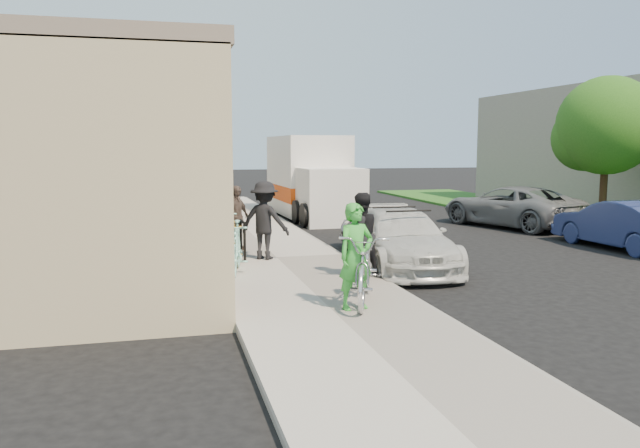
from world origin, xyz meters
TOP-DOWN VIEW (x-y plane):
  - ground at (0.00, 0.00)m, footprint 120.00×120.00m
  - sidewalk at (-2.00, 3.00)m, footprint 3.00×34.00m
  - curb at (-0.45, 3.00)m, footprint 0.12×34.00m
  - storefront at (-5.24, 7.99)m, footprint 3.60×20.00m
  - bike_rack at (-2.74, 3.04)m, footprint 0.07×0.60m
  - sandwich_board at (-3.02, 7.65)m, footprint 0.74×0.74m
  - sedan_white at (0.50, 1.87)m, footprint 2.15×4.48m
  - sedan_silver at (0.58, 3.61)m, footprint 1.19×2.93m
  - moving_truck at (0.96, 11.86)m, footprint 2.45×6.16m
  - far_car_blue at (6.92, 2.81)m, footprint 1.53×3.89m
  - far_car_gray at (6.61, 7.51)m, footprint 3.54×5.24m
  - median_tree at (9.05, 6.26)m, footprint 3.06×3.06m
  - tandem_bike at (-1.35, -1.33)m, footprint 1.49×2.28m
  - woman_rider at (-1.63, -1.70)m, footprint 0.68×0.53m
  - man_standing at (-0.84, 0.51)m, footprint 0.92×0.80m
  - cruiser_bike_a at (-3.07, 1.48)m, footprint 0.79×1.75m
  - cruiser_bike_b at (-3.06, 4.18)m, footprint 0.81×1.87m
  - cruiser_bike_c at (-3.02, 2.45)m, footprint 0.69×1.54m
  - bystander_a at (-2.28, 2.85)m, footprint 1.27×1.15m
  - bystander_b at (-2.76, 4.20)m, footprint 0.92×0.90m

SIDE VIEW (x-z plane):
  - ground at x=0.00m, z-range 0.00..0.00m
  - curb at x=-0.45m, z-range 0.00..0.13m
  - sidewalk at x=-2.00m, z-range 0.00..0.15m
  - sedan_silver at x=0.58m, z-range 0.00..1.00m
  - cruiser_bike_c at x=-3.02m, z-range 0.15..1.04m
  - sandwich_board at x=-3.02m, z-range 0.16..1.08m
  - cruiser_bike_b at x=-3.06m, z-range 0.15..1.10m
  - sedan_white at x=0.50m, z-range -0.02..1.28m
  - far_car_blue at x=6.92m, z-range 0.00..1.26m
  - cruiser_bike_a at x=-3.07m, z-range 0.15..1.16m
  - bike_rack at x=-2.74m, z-range 0.24..1.09m
  - far_car_gray at x=6.61m, z-range 0.00..1.33m
  - tandem_bike at x=-1.35m, z-range 0.15..1.28m
  - bystander_b at x=-2.76m, z-range 0.15..1.70m
  - man_standing at x=-0.84m, z-range 0.15..1.76m
  - woman_rider at x=-1.63m, z-range 0.15..1.77m
  - bystander_a at x=-2.28m, z-range 0.15..1.86m
  - moving_truck at x=0.96m, z-range -0.17..2.82m
  - storefront at x=-5.24m, z-range 0.01..4.24m
  - median_tree at x=9.05m, z-range 0.78..5.48m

